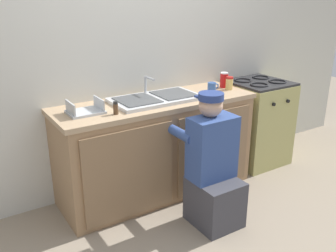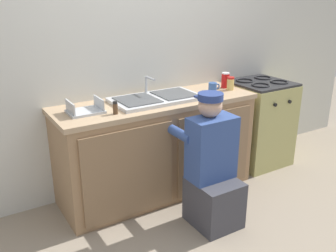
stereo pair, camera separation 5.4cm
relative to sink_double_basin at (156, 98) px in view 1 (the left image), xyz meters
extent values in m
plane|color=gray|center=(0.00, -0.30, -0.94)|extent=(12.00, 12.00, 0.00)
cube|color=silver|center=(0.00, 0.35, 0.31)|extent=(6.00, 0.10, 2.50)
cube|color=#997551|center=(0.00, 0.00, -0.50)|extent=(1.83, 0.60, 0.87)
cube|color=#866747|center=(-0.44, -0.31, -0.50)|extent=(0.81, 0.02, 0.77)
cube|color=#866747|center=(0.44, -0.31, -0.50)|extent=(0.81, 0.02, 0.77)
cube|color=tan|center=(0.00, 0.00, -0.04)|extent=(1.87, 0.62, 0.04)
cube|color=silver|center=(0.00, 0.00, 0.00)|extent=(0.80, 0.44, 0.03)
cube|color=#4C4F51|center=(-0.19, 0.00, 0.01)|extent=(0.33, 0.35, 0.01)
cube|color=#4C4F51|center=(0.19, 0.00, 0.01)|extent=(0.33, 0.35, 0.01)
cylinder|color=#B7BABF|center=(0.00, 0.19, 0.07)|extent=(0.02, 0.02, 0.18)
cylinder|color=#B7BABF|center=(0.00, 0.11, 0.16)|extent=(0.02, 0.16, 0.02)
cube|color=tan|center=(1.30, 0.00, -0.48)|extent=(0.60, 0.60, 0.90)
cube|color=#262628|center=(1.30, 0.00, -0.02)|extent=(0.59, 0.59, 0.02)
torus|color=black|center=(1.16, -0.12, 0.00)|extent=(0.19, 0.19, 0.02)
torus|color=black|center=(1.43, -0.12, 0.00)|extent=(0.19, 0.19, 0.02)
torus|color=black|center=(1.16, 0.12, 0.00)|extent=(0.19, 0.19, 0.02)
torus|color=black|center=(1.43, 0.12, 0.00)|extent=(0.19, 0.19, 0.02)
cylinder|color=black|center=(1.19, -0.31, -0.17)|extent=(0.04, 0.02, 0.04)
cylinder|color=black|center=(1.40, -0.31, -0.17)|extent=(0.04, 0.02, 0.04)
cube|color=#3F3F47|center=(0.13, -0.72, -0.74)|extent=(0.36, 0.40, 0.40)
cube|color=#334C8C|center=(0.13, -0.66, -0.28)|extent=(0.38, 0.22, 0.52)
sphere|color=tan|center=(0.13, -0.62, 0.07)|extent=(0.19, 0.19, 0.19)
cylinder|color=navy|center=(0.13, -0.62, 0.14)|extent=(0.20, 0.20, 0.06)
cube|color=navy|center=(0.13, -0.53, 0.12)|extent=(0.13, 0.09, 0.02)
cylinder|color=#334C8C|center=(-0.04, -0.46, -0.18)|extent=(0.08, 0.30, 0.08)
cylinder|color=#334C8C|center=(0.30, -0.46, -0.18)|extent=(0.08, 0.30, 0.08)
cube|color=#B2B7BC|center=(-0.67, -0.02, -0.01)|extent=(0.28, 0.22, 0.02)
cube|color=#B2B7BC|center=(-0.79, -0.02, 0.04)|extent=(0.01, 0.21, 0.10)
cube|color=#B2B7BC|center=(-0.55, -0.02, 0.04)|extent=(0.01, 0.21, 0.10)
cylinder|color=#335699|center=(0.60, -0.04, 0.03)|extent=(0.08, 0.08, 0.09)
torus|color=#335699|center=(0.66, -0.04, 0.03)|extent=(0.06, 0.01, 0.06)
cylinder|color=#513823|center=(-0.47, -0.17, 0.02)|extent=(0.04, 0.04, 0.08)
cylinder|color=black|center=(-0.47, -0.17, 0.08)|extent=(0.04, 0.04, 0.02)
cylinder|color=#DBB760|center=(0.81, -0.06, 0.04)|extent=(0.07, 0.07, 0.11)
cylinder|color=#B21E19|center=(0.81, -0.06, 0.10)|extent=(0.07, 0.07, 0.02)
cylinder|color=red|center=(0.83, 0.04, 0.05)|extent=(0.08, 0.08, 0.14)
cylinder|color=white|center=(0.83, 0.04, 0.13)|extent=(0.08, 0.08, 0.01)
camera|label=1|loc=(-1.64, -2.78, 0.91)|focal=40.00mm
camera|label=2|loc=(-1.60, -2.81, 0.91)|focal=40.00mm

